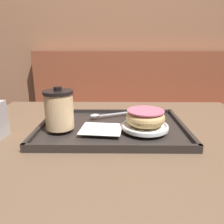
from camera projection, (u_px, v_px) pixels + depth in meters
name	position (u px, v px, depth m)	size (l,w,h in m)	color
wall_behind	(116.00, 23.00, 1.65)	(8.00, 0.05, 2.40)	#9E6B4C
booth_bench	(149.00, 143.00, 1.68)	(1.77, 0.44, 1.00)	brown
cafe_table	(117.00, 176.00, 0.77)	(1.06, 0.83, 0.76)	brown
serving_tray	(112.00, 128.00, 0.75)	(0.49, 0.34, 0.02)	#282321
napkin_paper	(101.00, 129.00, 0.69)	(0.14, 0.12, 0.00)	white
coffee_cup_front	(59.00, 109.00, 0.68)	(0.09, 0.09, 0.13)	#E0B784
plate_with_chocolate_donut	(145.00, 126.00, 0.69)	(0.15, 0.15, 0.01)	white
donut_chocolate_glazed	(145.00, 117.00, 0.68)	(0.12, 0.12, 0.05)	#DBB270
spoon	(101.00, 115.00, 0.81)	(0.15, 0.08, 0.01)	silver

